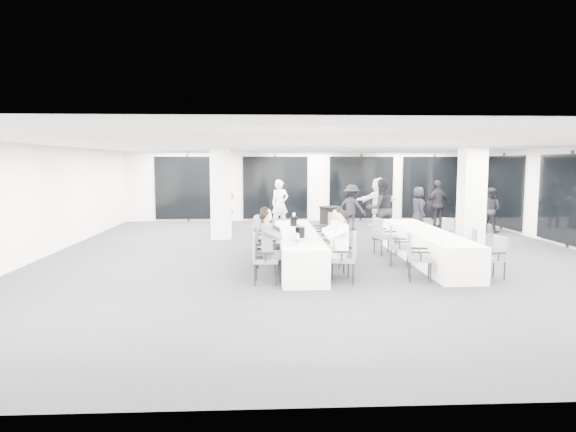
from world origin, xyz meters
name	(u,v)px	position (x,y,z in m)	size (l,w,h in m)	color
room	(351,198)	(0.89, 1.11, 1.39)	(14.04, 16.04, 2.84)	#242429
column_left	(221,194)	(-2.80, 3.20, 1.40)	(0.60, 0.60, 2.80)	white
column_right	(471,198)	(4.20, 1.00, 1.40)	(0.60, 0.60, 2.80)	white
banquet_table_main	(297,248)	(-0.71, -0.92, 0.38)	(0.90, 5.00, 0.75)	white
banquet_table_side	(426,246)	(2.38, -0.80, 0.38)	(0.90, 5.00, 0.75)	white
cocktail_table	(330,222)	(0.58, 3.17, 0.50)	(0.71, 0.71, 0.99)	black
chair_main_left_near	(261,255)	(-1.54, -2.82, 0.56)	(0.52, 0.58, 0.99)	#515459
chair_main_left_second	(261,247)	(-1.55, -1.98, 0.59)	(0.56, 0.62, 1.04)	#515459
chair_main_left_mid	(262,244)	(-1.53, -1.18, 0.51)	(0.50, 0.55, 0.90)	#515459
chair_main_left_fourth	(261,236)	(-1.55, -0.43, 0.59)	(0.59, 0.63, 1.03)	#515459
chair_main_left_far	(262,231)	(-1.54, 0.76, 0.55)	(0.57, 0.60, 0.97)	#515459
chair_main_right_near	(347,254)	(0.13, -2.89, 0.58)	(0.60, 0.64, 1.02)	#515459
chair_main_right_second	(341,252)	(0.12, -2.22, 0.51)	(0.48, 0.53, 0.89)	#515459
chair_main_right_mid	(335,242)	(0.13, -1.27, 0.56)	(0.61, 0.63, 0.99)	#515459
chair_main_right_fourth	(330,236)	(0.13, -0.34, 0.58)	(0.61, 0.64, 1.01)	#515459
chair_main_right_far	(325,230)	(0.13, 0.66, 0.59)	(0.53, 0.60, 1.03)	#515459
chair_side_left_near	(416,254)	(1.55, -2.71, 0.54)	(0.57, 0.60, 0.94)	#515459
chair_side_left_mid	(396,243)	(1.56, -1.18, 0.51)	(0.55, 0.57, 0.89)	#515459
chair_side_left_far	(382,234)	(1.55, 0.17, 0.55)	(0.59, 0.62, 0.96)	#515459
chair_side_right_near	(495,255)	(3.21, -2.65, 0.50)	(0.51, 0.54, 0.87)	#515459
chair_side_right_mid	(468,244)	(3.21, -1.31, 0.49)	(0.52, 0.55, 0.86)	#515459
chair_side_right_far	(443,233)	(3.21, 0.36, 0.52)	(0.55, 0.58, 0.91)	#515459
seated_guest_a	(270,242)	(-1.37, -2.82, 0.81)	(0.50, 0.38, 1.44)	#53555A
seated_guest_b	(269,236)	(-1.37, -1.99, 0.81)	(0.50, 0.38, 1.44)	black
seated_guest_c	(338,242)	(-0.04, -2.87, 0.81)	(0.50, 0.38, 1.44)	white
seated_guest_d	(334,237)	(-0.04, -2.23, 0.81)	(0.50, 0.38, 1.44)	white
standing_guest_a	(280,201)	(-0.88, 5.80, 0.98)	(0.72, 0.58, 1.97)	white
standing_guest_b	(381,205)	(2.12, 2.80, 1.06)	(1.02, 0.62, 2.12)	black
standing_guest_c	(352,204)	(1.60, 5.02, 0.90)	(1.17, 0.59, 1.80)	black
standing_guest_d	(438,201)	(4.76, 5.31, 0.98)	(1.15, 0.64, 1.96)	black
standing_guest_e	(418,205)	(4.02, 5.19, 0.85)	(0.82, 0.50, 1.70)	black
standing_guest_f	(378,198)	(2.81, 6.18, 1.02)	(1.88, 0.72, 2.05)	white
standing_guest_g	(225,201)	(-2.84, 5.48, 1.00)	(0.73, 0.59, 1.99)	#53555A
standing_guest_h	(490,207)	(6.20, 4.20, 0.86)	(0.83, 0.51, 1.72)	black
ice_bucket_near	(300,232)	(-0.71, -1.80, 0.87)	(0.21, 0.21, 0.23)	black
ice_bucket_far	(294,221)	(-0.71, 0.26, 0.87)	(0.21, 0.21, 0.24)	black
water_bottle_a	(297,240)	(-0.85, -2.90, 0.87)	(0.08, 0.08, 0.24)	silver
water_bottle_b	(298,225)	(-0.65, -0.37, 0.86)	(0.07, 0.07, 0.22)	silver
water_bottle_c	(294,217)	(-0.65, 1.31, 0.87)	(0.07, 0.07, 0.23)	silver
plate_a	(294,240)	(-0.87, -2.24, 0.76)	(0.20, 0.20, 0.03)	white
plate_b	(309,242)	(-0.57, -2.46, 0.76)	(0.18, 0.18, 0.03)	white
plate_c	(297,234)	(-0.74, -1.23, 0.76)	(0.20, 0.20, 0.03)	white
wine_glass	(315,237)	(-0.50, -2.81, 0.90)	(0.08, 0.08, 0.20)	silver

